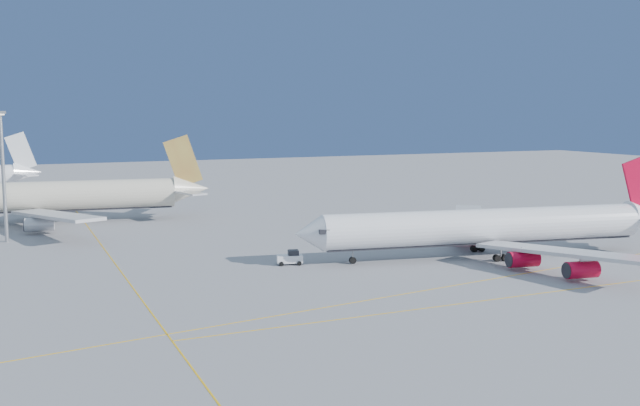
{
  "coord_description": "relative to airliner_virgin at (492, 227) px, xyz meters",
  "views": [
    {
      "loc": [
        -54.36,
        -83.23,
        22.86
      ],
      "look_at": [
        -4.38,
        29.82,
        7.0
      ],
      "focal_mm": 40.0,
      "sensor_mm": 36.0,
      "label": 1
    }
  ],
  "objects": [
    {
      "name": "airliner_virgin",
      "position": [
        0.0,
        0.0,
        0.0
      ],
      "size": [
        63.72,
        56.64,
        15.77
      ],
      "rotation": [
        0.0,
        0.0,
        -0.17
      ],
      "color": "white",
      "rests_on": "ground"
    },
    {
      "name": "taxiway_lines",
      "position": [
        -30.45,
        -1.4,
        -4.74
      ],
      "size": [
        118.86,
        140.0,
        0.02
      ],
      "color": "#E4A50C",
      "rests_on": "ground"
    },
    {
      "name": "ground",
      "position": [
        -15.74,
        -7.75,
        -4.75
      ],
      "size": [
        500.0,
        500.0,
        0.0
      ],
      "primitive_type": "plane",
      "color": "slate",
      "rests_on": "ground"
    },
    {
      "name": "pushback_tug",
      "position": [
        -31.6,
        7.17,
        -3.75
      ],
      "size": [
        4.21,
        3.13,
        2.16
      ],
      "rotation": [
        0.0,
        0.0,
        -0.26
      ],
      "color": "white",
      "rests_on": "ground"
    },
    {
      "name": "light_mast",
      "position": [
        -70.61,
        44.93,
        8.82
      ],
      "size": [
        1.99,
        1.99,
        22.99
      ],
      "color": "gray",
      "rests_on": "ground"
    },
    {
      "name": "airliner_etihad",
      "position": [
        -63.69,
        65.01,
        0.73
      ],
      "size": [
        68.99,
        63.26,
        18.01
      ],
      "rotation": [
        0.0,
        0.0,
        -0.13
      ],
      "color": "beige",
      "rests_on": "ground"
    }
  ]
}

